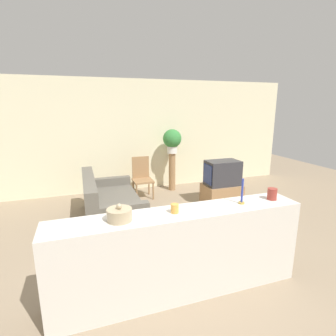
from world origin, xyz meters
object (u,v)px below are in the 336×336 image
at_px(couch, 109,206).
at_px(decorative_bowl, 119,214).
at_px(potted_plant, 172,140).
at_px(wooden_chair, 142,176).
at_px(television, 222,173).

bearing_deg(couch, decorative_bowl, -93.03).
distance_m(potted_plant, decorative_bowl, 3.99).
height_order(wooden_chair, decorative_bowl, decorative_bowl).
relative_size(couch, decorative_bowl, 7.17).
xyz_separation_m(television, potted_plant, (-0.68, 1.25, 0.58)).
xyz_separation_m(wooden_chair, decorative_bowl, (-0.99, -3.29, 0.54)).
height_order(television, decorative_bowl, decorative_bowl).
xyz_separation_m(couch, decorative_bowl, (-0.12, -2.21, 0.75)).
relative_size(wooden_chair, potted_plant, 1.60).
xyz_separation_m(couch, television, (2.38, 0.09, 0.40)).
bearing_deg(television, potted_plant, 118.54).
xyz_separation_m(couch, wooden_chair, (0.87, 1.09, 0.21)).
distance_m(television, wooden_chair, 1.82).
height_order(couch, decorative_bowl, decorative_bowl).
height_order(couch, wooden_chair, wooden_chair).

